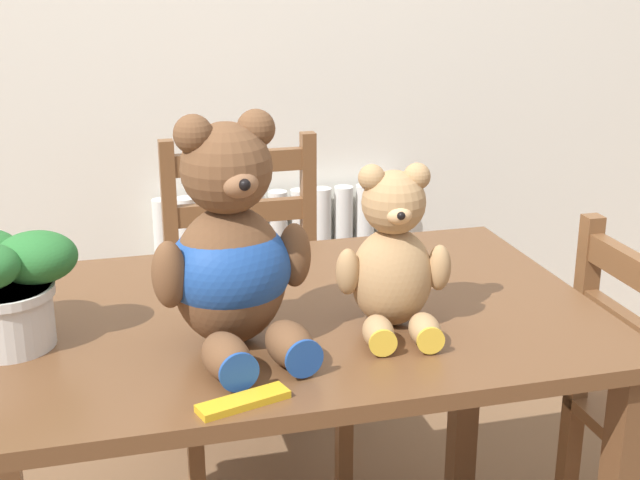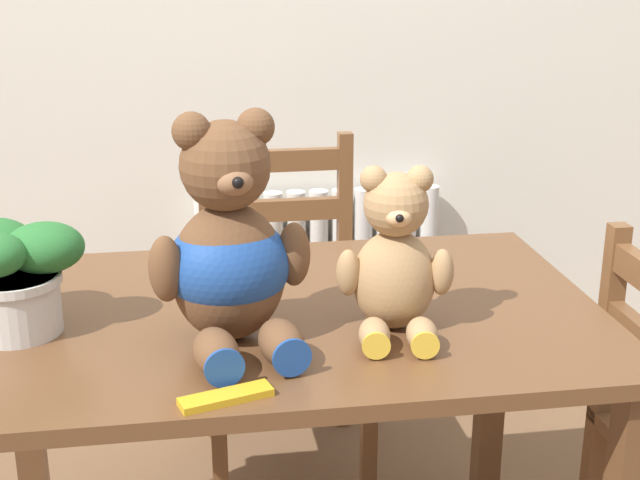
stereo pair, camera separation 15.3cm
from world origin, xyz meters
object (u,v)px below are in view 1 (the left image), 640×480
(teddy_bear_left, at_px, (231,256))
(teddy_bear_right, at_px, (393,259))
(potted_plant, at_px, (3,282))
(chocolate_bar, at_px, (243,401))
(wooden_chair_behind, at_px, (252,314))

(teddy_bear_left, distance_m, teddy_bear_right, 0.29)
(potted_plant, bearing_deg, chocolate_bar, -42.17)
(teddy_bear_left, xyz_separation_m, potted_plant, (-0.37, 0.10, -0.05))
(potted_plant, bearing_deg, teddy_bear_right, -8.59)
(potted_plant, bearing_deg, teddy_bear_left, -14.82)
(wooden_chair_behind, relative_size, chocolate_bar, 6.38)
(wooden_chair_behind, xyz_separation_m, chocolate_bar, (-0.21, -1.05, 0.32))
(wooden_chair_behind, distance_m, teddy_bear_right, 0.95)
(teddy_bear_right, bearing_deg, teddy_bear_left, 7.71)
(teddy_bear_left, height_order, potted_plant, teddy_bear_left)
(teddy_bear_left, relative_size, potted_plant, 1.70)
(teddy_bear_right, distance_m, potted_plant, 0.67)
(chocolate_bar, bearing_deg, teddy_bear_right, 34.99)
(wooden_chair_behind, height_order, potted_plant, potted_plant)
(wooden_chair_behind, distance_m, chocolate_bar, 1.12)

